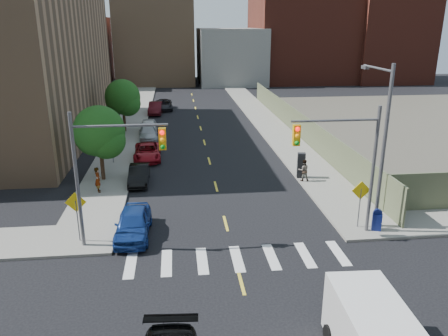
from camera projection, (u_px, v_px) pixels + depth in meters
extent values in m
plane|color=black|center=(248.00, 310.00, 17.41)|extent=(160.00, 160.00, 0.00)
cube|color=gray|center=(136.00, 112.00, 55.72)|extent=(3.50, 73.00, 0.15)
cube|color=gray|center=(255.00, 110.00, 57.34)|extent=(3.50, 73.00, 0.15)
cube|color=#545B40|center=(297.00, 123.00, 44.43)|extent=(0.12, 44.00, 2.50)
cube|color=#592319|center=(67.00, 52.00, 79.24)|extent=(14.00, 18.00, 12.00)
cube|color=#8C6B4C|center=(156.00, 42.00, 82.33)|extent=(14.00, 16.00, 15.00)
cube|color=gray|center=(230.00, 56.00, 82.70)|extent=(12.00, 16.00, 10.00)
cube|color=#592319|center=(300.00, 39.00, 85.10)|extent=(18.00, 18.00, 16.00)
cube|color=#592319|center=(384.00, 34.00, 84.58)|extent=(14.00, 16.00, 18.00)
cylinder|color=#8C6B4C|center=(407.00, 6.00, 83.42)|extent=(1.80, 1.80, 28.00)
cylinder|color=#59595E|center=(77.00, 183.00, 21.18)|extent=(0.18, 0.18, 7.00)
cylinder|color=#59595E|center=(120.00, 126.00, 20.53)|extent=(4.50, 0.12, 0.12)
cube|color=#E5A50C|center=(162.00, 139.00, 20.96)|extent=(0.35, 0.30, 1.05)
cylinder|color=#59595E|center=(373.00, 172.00, 22.75)|extent=(0.18, 0.18, 7.00)
cylinder|color=#59595E|center=(335.00, 120.00, 21.63)|extent=(4.50, 0.12, 0.12)
cube|color=#E5A50C|center=(296.00, 135.00, 21.65)|extent=(0.35, 0.30, 1.05)
cylinder|color=#59595E|center=(383.00, 151.00, 22.98)|extent=(0.20, 0.20, 9.00)
cylinder|color=#59595E|center=(378.00, 68.00, 23.29)|extent=(0.12, 3.50, 0.12)
cube|color=#59595E|center=(365.00, 67.00, 24.83)|extent=(0.25, 0.60, 0.18)
cylinder|color=#59595E|center=(78.00, 222.00, 22.35)|extent=(0.06, 0.06, 2.40)
cube|color=yellow|center=(76.00, 202.00, 22.00)|extent=(1.06, 0.04, 1.06)
cylinder|color=#59595E|center=(359.00, 209.00, 23.92)|extent=(0.06, 0.06, 2.40)
cube|color=yellow|center=(361.00, 190.00, 23.57)|extent=(1.06, 0.04, 1.06)
cylinder|color=#59595E|center=(113.00, 150.00, 35.08)|extent=(0.06, 0.06, 2.40)
cube|color=yellow|center=(111.00, 137.00, 34.73)|extent=(1.06, 0.04, 1.06)
cylinder|color=#332114|center=(102.00, 164.00, 31.25)|extent=(0.28, 0.28, 2.64)
sphere|color=#184112|center=(99.00, 131.00, 30.49)|extent=(3.60, 3.60, 3.60)
sphere|color=#184112|center=(107.00, 140.00, 30.45)|extent=(2.64, 2.64, 2.64)
sphere|color=#184112|center=(95.00, 136.00, 30.96)|extent=(2.88, 2.88, 2.88)
cylinder|color=#332114|center=(124.00, 120.00, 45.40)|extent=(0.28, 0.28, 2.64)
sphere|color=#184112|center=(123.00, 97.00, 44.64)|extent=(3.60, 3.60, 3.60)
sphere|color=#184112|center=(128.00, 103.00, 44.60)|extent=(2.64, 2.64, 2.64)
sphere|color=#184112|center=(119.00, 100.00, 45.11)|extent=(2.88, 2.88, 2.88)
imported|color=navy|center=(133.00, 223.00, 23.24)|extent=(1.88, 4.45, 1.50)
imported|color=black|center=(139.00, 175.00, 31.07)|extent=(1.36, 3.88, 1.28)
imported|color=maroon|center=(147.00, 152.00, 36.52)|extent=(2.33, 4.80, 1.31)
imported|color=#A4A7AB|center=(148.00, 133.00, 42.87)|extent=(2.04, 4.40, 1.24)
imported|color=silver|center=(148.00, 127.00, 45.05)|extent=(1.83, 4.40, 1.49)
imported|color=#400C13|center=(156.00, 108.00, 54.83)|extent=(1.78, 4.61, 1.50)
imported|color=black|center=(164.00, 105.00, 57.61)|extent=(2.41, 4.90, 1.34)
cube|color=black|center=(357.00, 300.00, 15.43)|extent=(1.92, 1.30, 0.91)
cylinder|color=black|center=(330.00, 336.00, 15.47)|extent=(0.32, 0.78, 0.77)
cylinder|color=black|center=(383.00, 333.00, 15.59)|extent=(0.32, 0.78, 0.77)
cube|color=navy|center=(377.00, 222.00, 23.72)|extent=(0.60, 0.53, 0.95)
cylinder|color=navy|center=(378.00, 213.00, 23.56)|extent=(0.53, 0.39, 0.49)
cube|color=black|center=(301.00, 165.00, 31.69)|extent=(0.62, 0.54, 1.85)
imported|color=gray|center=(98.00, 180.00, 28.99)|extent=(0.60, 0.73, 1.72)
imported|color=gray|center=(304.00, 170.00, 31.08)|extent=(0.80, 0.64, 1.56)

